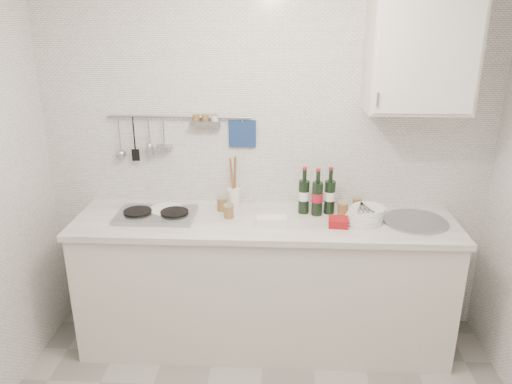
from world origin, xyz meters
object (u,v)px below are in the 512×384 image
(plate_stack_hob, at_px, (165,211))
(wine_bottles, at_px, (317,191))
(plate_stack_sink, at_px, (365,214))
(utensil_crock, at_px, (234,195))
(wall_cabinet, at_px, (421,52))

(plate_stack_hob, bearing_deg, wine_bottles, 3.24)
(plate_stack_sink, relative_size, utensil_crock, 0.74)
(wine_bottles, relative_size, utensil_crock, 0.86)
(plate_stack_sink, bearing_deg, utensil_crock, 166.79)
(plate_stack_sink, bearing_deg, wine_bottles, 159.53)
(wall_cabinet, distance_m, wine_bottles, 1.04)
(plate_stack_sink, height_order, wine_bottles, wine_bottles)
(plate_stack_hob, height_order, plate_stack_sink, plate_stack_sink)
(plate_stack_hob, relative_size, plate_stack_sink, 0.89)
(plate_stack_sink, bearing_deg, plate_stack_hob, 177.52)
(wall_cabinet, bearing_deg, plate_stack_hob, -177.85)
(wine_bottles, bearing_deg, utensil_crock, 170.93)
(plate_stack_hob, xyz_separation_m, utensil_crock, (0.44, 0.14, 0.07))
(utensil_crock, bearing_deg, wall_cabinet, -4.40)
(plate_stack_hob, height_order, wine_bottles, wine_bottles)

